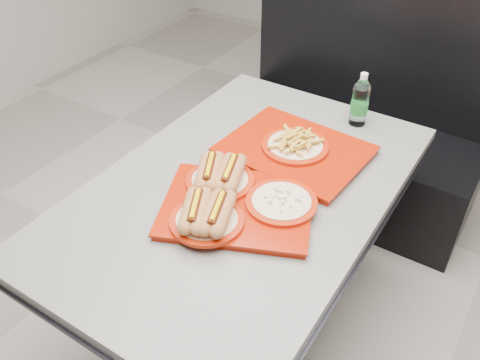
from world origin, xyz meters
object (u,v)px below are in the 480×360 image
Objects in this scene: diner_table at (242,222)px; tray_near at (231,200)px; water_bottle at (360,102)px; tray_far at (295,147)px; booth_bench at (355,127)px.

diner_table is 2.50× the size of tray_near.
diner_table is 0.66m from water_bottle.
water_bottle is at bearing 71.49° from tray_far.
tray_far is (0.06, 0.26, 0.19)m from diner_table.
booth_bench is 0.92m from tray_far.
tray_near is at bearing -93.96° from tray_far.
tray_near is at bearing -100.83° from water_bottle.
water_bottle is (0.17, -0.52, 0.44)m from booth_bench.
booth_bench is at bearing 94.18° from tray_far.
booth_bench reaches higher than tray_near.
tray_near is 0.71m from water_bottle.
booth_bench is at bearing 108.12° from water_bottle.
diner_table is 1.11m from booth_bench.
water_bottle is at bearing 73.73° from diner_table.
booth_bench is 0.70m from water_bottle.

